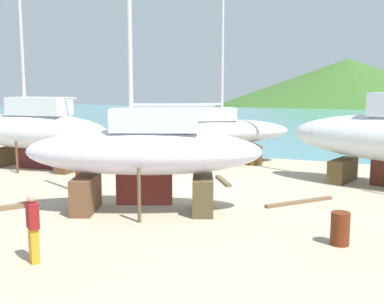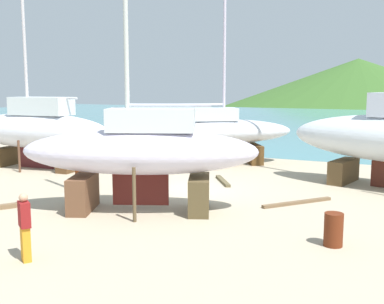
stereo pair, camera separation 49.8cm
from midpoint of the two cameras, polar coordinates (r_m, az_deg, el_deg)
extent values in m
plane|color=tan|center=(17.74, -3.34, -6.21)|extent=(48.96, 48.96, 0.00)
cube|color=teal|center=(60.85, 16.34, 3.67)|extent=(138.14, 65.31, 0.01)
cone|color=#375F26|center=(156.39, 18.48, 6.11)|extent=(146.72, 146.72, 26.20)
cube|color=brown|center=(16.81, -13.84, -5.04)|extent=(1.39, 2.06, 1.26)
cube|color=brown|center=(16.24, 0.47, -5.26)|extent=(1.39, 2.06, 1.26)
cylinder|color=brown|center=(15.06, -7.53, -5.32)|extent=(0.12, 0.12, 1.81)
cylinder|color=brown|center=(17.63, -6.23, -3.31)|extent=(0.12, 0.12, 1.81)
ellipsoid|color=silver|center=(16.12, -6.90, 0.02)|extent=(8.57, 5.42, 1.59)
cube|color=#4B1713|center=(16.37, -6.82, -4.68)|extent=(1.86, 0.84, 1.12)
cube|color=silver|center=(15.95, -5.49, 3.99)|extent=(3.31, 2.49, 0.80)
cylinder|color=#BABBC4|center=(15.86, -3.28, 5.80)|extent=(2.72, 1.22, 0.12)
cube|color=#53371A|center=(26.86, 6.78, -0.17)|extent=(1.76, 2.21, 1.07)
cube|color=#492F21|center=(26.04, -2.50, -0.38)|extent=(1.76, 2.21, 1.07)
cylinder|color=#4F3D2B|center=(27.78, 1.63, 0.67)|extent=(0.12, 0.12, 1.57)
cylinder|color=brown|center=(24.88, 2.86, -0.21)|extent=(0.12, 0.12, 1.57)
ellipsoid|color=silver|center=(26.20, 2.22, 2.57)|extent=(8.81, 6.98, 1.41)
cube|color=#540F12|center=(26.35, 2.21, -0.03)|extent=(1.81, 1.19, 0.99)
cube|color=silver|center=(26.05, 1.29, 4.71)|extent=(3.52, 3.06, 0.70)
cylinder|color=silver|center=(26.40, 3.26, 15.69)|extent=(0.17, 0.17, 10.77)
cylinder|color=beige|center=(25.92, -0.14, 5.91)|extent=(2.64, 1.74, 0.12)
cube|color=brown|center=(22.39, 17.57, -2.19)|extent=(1.20, 2.24, 1.05)
cube|color=brown|center=(27.64, -23.10, -0.61)|extent=(0.84, 2.00, 1.00)
cube|color=brown|center=(24.81, -15.41, -1.18)|extent=(0.84, 2.00, 1.00)
cylinder|color=brown|center=(25.10, -21.42, -0.58)|extent=(0.12, 0.12, 1.66)
cylinder|color=brown|center=(27.16, -17.72, 0.22)|extent=(0.12, 0.12, 1.66)
ellipsoid|color=white|center=(25.98, -19.62, 2.47)|extent=(9.18, 3.09, 1.89)
cube|color=#521D1D|center=(26.18, -19.46, -1.02)|extent=(2.17, 0.24, 1.32)
cube|color=silver|center=(25.61, -18.98, 5.39)|extent=(3.35, 1.70, 0.94)
cylinder|color=beige|center=(26.45, -21.08, 16.05)|extent=(0.17, 0.17, 10.76)
cylinder|color=silver|center=(25.18, -17.81, 6.38)|extent=(3.16, 0.35, 0.12)
cube|color=orange|center=(12.47, -20.10, -10.80)|extent=(0.39, 0.36, 0.90)
cube|color=maroon|center=(12.25, -20.27, -7.38)|extent=(0.50, 0.45, 0.64)
sphere|color=tan|center=(12.14, -20.37, -5.42)|extent=(0.22, 0.22, 0.22)
cylinder|color=#64280F|center=(20.56, -14.12, -3.33)|extent=(0.79, 0.79, 0.78)
cylinder|color=#5E2410|center=(13.54, 16.87, -9.07)|extent=(0.60, 0.60, 0.93)
cube|color=brown|center=(17.92, 12.40, -6.06)|extent=(2.13, 2.49, 0.11)
cube|color=brown|center=(17.98, -22.70, -6.37)|extent=(1.04, 1.41, 0.17)
cube|color=brown|center=(21.33, 3.21, -3.59)|extent=(1.43, 2.00, 0.13)
camera|label=1|loc=(0.25, -90.66, -0.09)|focal=43.03mm
camera|label=2|loc=(0.25, 89.34, 0.09)|focal=43.03mm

